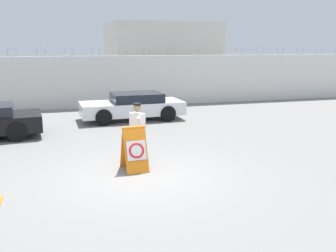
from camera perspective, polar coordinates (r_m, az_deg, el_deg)
The scene contains 6 objects.
ground_plane at distance 9.59m, azimuth -4.12°, elevation -7.57°, with size 90.00×90.00×0.00m, color gray.
perimeter_wall at distance 20.17m, azimuth -10.75°, elevation 6.64°, with size 36.00×0.30×3.15m.
building_block at distance 25.82m, azimuth -1.34°, elevation 10.16°, with size 6.66×6.88×4.63m.
barricade_sign at distance 9.86m, azimuth -5.13°, elevation -3.46°, with size 0.66×0.84×1.18m.
security_guard at distance 10.49m, azimuth -4.68°, elevation -0.58°, with size 0.43×0.65×1.68m.
parked_car_rear_sedan at distance 16.63m, azimuth -5.37°, elevation 3.07°, with size 4.53×2.07×1.19m.
Camera 1 is at (-1.81, -8.85, 3.24)m, focal length 40.00 mm.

